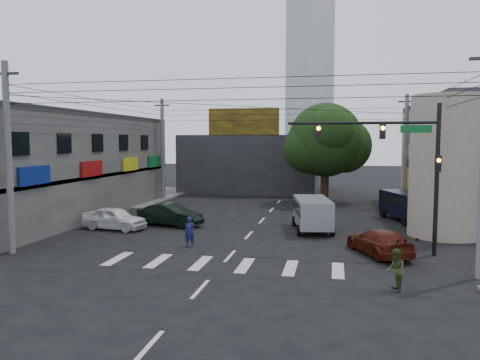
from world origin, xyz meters
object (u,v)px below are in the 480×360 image
(silver_minivan, at_px, (312,215))
(navy_van, at_px, (407,207))
(maroon_sedan, at_px, (379,242))
(traffic_officer, at_px, (190,232))
(street_tree, at_px, (325,140))
(utility_pole_far_right, at_px, (406,151))
(pedestrian_olive, at_px, (396,270))
(traffic_gantry, at_px, (400,154))
(white_compact, at_px, (114,218))
(utility_pole_near_left, at_px, (9,159))
(utility_pole_far_left, at_px, (163,150))
(dark_sedan, at_px, (170,215))

(silver_minivan, height_order, navy_van, silver_minivan)
(maroon_sedan, distance_m, traffic_officer, 9.40)
(silver_minivan, bearing_deg, traffic_officer, 122.99)
(street_tree, relative_size, utility_pole_far_right, 0.95)
(silver_minivan, xyz_separation_m, navy_van, (6.11, 4.50, -0.00))
(street_tree, relative_size, pedestrian_olive, 5.59)
(traffic_gantry, distance_m, maroon_sedan, 4.31)
(white_compact, distance_m, silver_minivan, 12.12)
(utility_pole_near_left, bearing_deg, utility_pole_far_left, 90.00)
(traffic_officer, bearing_deg, utility_pole_far_left, 106.05)
(maroon_sedan, bearing_deg, traffic_officer, -22.31)
(street_tree, xyz_separation_m, navy_van, (5.64, -8.41, -4.49))
(maroon_sedan, height_order, silver_minivan, silver_minivan)
(utility_pole_far_left, distance_m, navy_van, 21.76)
(street_tree, height_order, traffic_gantry, street_tree)
(utility_pole_near_left, bearing_deg, dark_sedan, 59.31)
(utility_pole_far_left, bearing_deg, traffic_officer, -65.29)
(white_compact, bearing_deg, maroon_sedan, -93.38)
(dark_sedan, bearing_deg, utility_pole_far_left, 35.63)
(traffic_gantry, height_order, dark_sedan, traffic_gantry)
(utility_pole_near_left, distance_m, utility_pole_far_right, 29.35)
(silver_minivan, bearing_deg, dark_sedan, 80.89)
(white_compact, bearing_deg, utility_pole_far_right, -44.58)
(maroon_sedan, relative_size, pedestrian_olive, 2.98)
(navy_van, relative_size, traffic_officer, 3.38)
(utility_pole_near_left, xyz_separation_m, white_compact, (2.07, 6.63, -3.91))
(street_tree, height_order, dark_sedan, street_tree)
(street_tree, xyz_separation_m, pedestrian_olive, (3.02, -23.84, -4.69))
(utility_pole_far_right, bearing_deg, street_tree, 171.25)
(utility_pole_far_left, bearing_deg, white_compact, -81.51)
(silver_minivan, bearing_deg, pedestrian_olive, -172.26)
(utility_pole_far_right, xyz_separation_m, silver_minivan, (-6.97, -11.90, -3.62))
(maroon_sedan, height_order, traffic_officer, traffic_officer)
(white_compact, xyz_separation_m, silver_minivan, (11.96, 1.97, 0.29))
(utility_pole_far_left, bearing_deg, maroon_sedan, -44.76)
(white_compact, bearing_deg, navy_van, -61.13)
(utility_pole_near_left, distance_m, white_compact, 7.97)
(utility_pole_near_left, bearing_deg, white_compact, 72.66)
(utility_pole_far_right, distance_m, silver_minivan, 14.26)
(traffic_officer, xyz_separation_m, pedestrian_olive, (9.48, -5.36, 0.00))
(dark_sedan, height_order, silver_minivan, silver_minivan)
(pedestrian_olive, bearing_deg, utility_pole_near_left, -101.51)
(traffic_officer, bearing_deg, white_compact, 140.19)
(traffic_gantry, relative_size, maroon_sedan, 1.55)
(street_tree, xyz_separation_m, dark_sedan, (-9.48, -13.04, -4.77))
(utility_pole_far_right, bearing_deg, utility_pole_far_left, 180.00)
(silver_minivan, distance_m, navy_van, 7.58)
(utility_pole_far_right, distance_m, white_compact, 23.79)
(utility_pole_near_left, distance_m, dark_sedan, 10.58)
(pedestrian_olive, bearing_deg, navy_van, 166.47)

